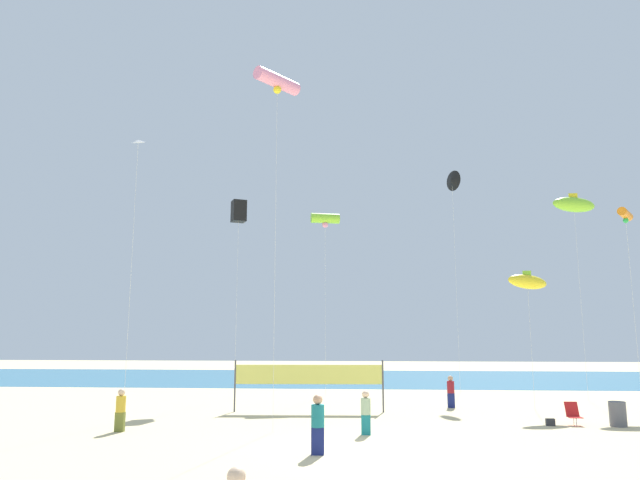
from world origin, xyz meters
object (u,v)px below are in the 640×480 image
(beachgoer_teal_shirt, at_px, (318,422))
(kite_black_box, at_px, (239,211))
(kite_orange_tube, at_px, (625,215))
(folding_beach_chair, at_px, (573,413))
(kite_yellow_inflatable, at_px, (527,282))
(kite_lime_tube, at_px, (325,219))
(trash_barrel, at_px, (618,414))
(kite_black_delta, at_px, (452,181))
(kite_lime_inflatable, at_px, (574,205))
(beachgoer_maroon_shirt, at_px, (451,391))
(beach_handbag, at_px, (550,422))
(beachgoer_mustard_shirt, at_px, (121,409))
(volleyball_net, at_px, (309,377))
(beachgoer_sage_shirt, at_px, (366,411))
(kite_pink_tube, at_px, (277,82))
(kite_white_diamond, at_px, (138,147))

(beachgoer_teal_shirt, height_order, kite_black_box, kite_black_box)
(kite_orange_tube, bearing_deg, folding_beach_chair, -141.27)
(kite_yellow_inflatable, height_order, kite_lime_tube, kite_lime_tube)
(beachgoer_teal_shirt, relative_size, kite_lime_tube, 0.16)
(trash_barrel, relative_size, kite_black_delta, 0.07)
(kite_lime_inflatable, bearing_deg, beachgoer_teal_shirt, -132.31)
(beachgoer_maroon_shirt, xyz_separation_m, beach_handbag, (3.08, -5.42, -0.70))
(beachgoer_mustard_shirt, distance_m, kite_black_box, 15.54)
(beachgoer_maroon_shirt, xyz_separation_m, trash_barrel, (5.73, -5.40, -0.36))
(volleyball_net, relative_size, kite_black_box, 0.61)
(volleyball_net, xyz_separation_m, kite_lime_tube, (0.33, 7.48, 9.17))
(folding_beach_chair, distance_m, beach_handbag, 1.10)
(beachgoer_mustard_shirt, xyz_separation_m, kite_lime_inflatable, (21.51, 11.52, 10.20))
(beachgoer_maroon_shirt, bearing_deg, kite_black_box, -107.03)
(beachgoer_mustard_shirt, bearing_deg, kite_lime_inflatable, 12.70)
(kite_black_delta, relative_size, kite_black_box, 1.26)
(beachgoer_sage_shirt, xyz_separation_m, kite_black_delta, (6.15, 16.34, 13.07))
(trash_barrel, bearing_deg, kite_pink_tube, -170.15)
(beachgoer_sage_shirt, relative_size, kite_lime_inflatable, 0.13)
(beachgoer_teal_shirt, xyz_separation_m, volleyball_net, (-1.15, 9.53, 0.68))
(beachgoer_mustard_shirt, xyz_separation_m, kite_yellow_inflatable, (17.47, 7.52, 5.38))
(kite_lime_tube, relative_size, kite_white_diamond, 0.90)
(beachgoer_mustard_shirt, bearing_deg, beachgoer_teal_shirt, -40.34)
(kite_black_delta, relative_size, kite_lime_tube, 1.31)
(kite_pink_tube, relative_size, kite_lime_inflatable, 1.21)
(kite_pink_tube, bearing_deg, kite_black_delta, 59.04)
(kite_yellow_inflatable, bearing_deg, kite_black_delta, 103.21)
(volleyball_net, bearing_deg, beachgoer_mustard_shirt, -138.02)
(kite_orange_tube, relative_size, kite_black_box, 0.82)
(trash_barrel, distance_m, kite_lime_inflatable, 13.98)
(beachgoer_sage_shirt, distance_m, kite_black_box, 17.15)
(kite_yellow_inflatable, height_order, kite_orange_tube, kite_orange_tube)
(beachgoer_maroon_shirt, relative_size, kite_black_delta, 0.11)
(kite_black_delta, height_order, kite_lime_tube, kite_black_delta)
(kite_lime_tube, distance_m, kite_lime_inflatable, 14.71)
(beachgoer_maroon_shirt, bearing_deg, kite_orange_tube, 78.90)
(folding_beach_chair, bearing_deg, kite_lime_tube, 105.78)
(kite_pink_tube, bearing_deg, volleyball_net, 81.66)
(kite_lime_inflatable, bearing_deg, kite_pink_tube, -144.48)
(trash_barrel, bearing_deg, kite_lime_inflatable, 75.94)
(beachgoer_sage_shirt, xyz_separation_m, trash_barrel, (10.04, 2.64, -0.36))
(kite_black_delta, xyz_separation_m, kite_black_box, (-13.62, -4.70, -2.93))
(beachgoer_mustard_shirt, relative_size, kite_pink_tube, 0.11)
(kite_yellow_inflatable, distance_m, kite_black_box, 16.91)
(beachgoer_maroon_shirt, xyz_separation_m, folding_beach_chair, (4.10, -5.13, -0.37))
(beach_handbag, distance_m, kite_yellow_inflatable, 7.85)
(volleyball_net, relative_size, kite_pink_tube, 0.50)
(kite_black_delta, bearing_deg, kite_white_diamond, -139.37)
(beachgoer_teal_shirt, height_order, kite_lime_tube, kite_lime_tube)
(kite_black_delta, height_order, kite_lime_inflatable, kite_black_delta)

